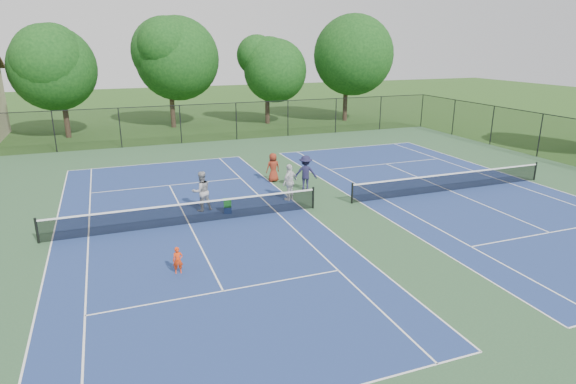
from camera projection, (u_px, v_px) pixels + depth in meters
name	position (u px, v px, depth m)	size (l,w,h in m)	color
ground	(333.00, 206.00, 23.51)	(140.00, 140.00, 0.00)	#234716
court_pad	(333.00, 206.00, 23.51)	(36.00, 36.00, 0.01)	#2C4F32
tennis_court_left	(189.00, 222.00, 21.11)	(12.00, 23.83, 1.07)	navy
tennis_court_right	(450.00, 189.00, 25.86)	(12.00, 23.83, 1.07)	navy
perimeter_fence	(334.00, 174.00, 23.03)	(36.08, 36.08, 3.02)	black
tree_back_a	(59.00, 63.00, 38.73)	(6.80, 6.80, 9.15)	#2D2116
tree_back_b	(169.00, 55.00, 43.40)	(7.60, 7.60, 10.03)	#2D2116
tree_back_c	(267.00, 66.00, 45.89)	(6.00, 6.00, 8.40)	#2D2116
tree_back_d	(347.00, 51.00, 47.31)	(7.80, 7.80, 10.37)	#2D2116
child_player	(178.00, 260.00, 16.51)	(0.35, 0.23, 0.96)	red
instructor	(202.00, 191.00, 22.57)	(0.93, 0.73, 1.92)	#969799
bystander_a	(290.00, 182.00, 24.13)	(1.10, 0.46, 1.87)	silver
bystander_b	(306.00, 173.00, 25.82)	(1.22, 0.70, 1.90)	#1C1B3B
bystander_c	(273.00, 167.00, 27.38)	(0.81, 0.53, 1.66)	maroon
ball_crate	(228.00, 210.00, 22.47)	(0.35, 0.28, 0.31)	navy
ball_hopper	(227.00, 203.00, 22.36)	(0.34, 0.26, 0.39)	green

